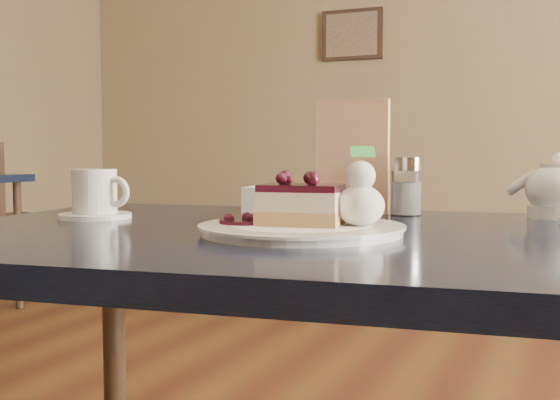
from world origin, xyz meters
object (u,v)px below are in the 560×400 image
at_px(main_table, 310,281).
at_px(dessert_plate, 301,230).
at_px(cheesecake_slice, 301,205).
at_px(coffee_set, 96,197).

height_order(main_table, dessert_plate, dessert_plate).
height_order(main_table, cheesecake_slice, cheesecake_slice).
bearing_deg(cheesecake_slice, dessert_plate, -97.12).
relative_size(dessert_plate, cheesecake_slice, 2.27).
xyz_separation_m(main_table, coffee_set, (-0.38, 0.02, 0.11)).
relative_size(main_table, coffee_set, 9.24).
bearing_deg(dessert_plate, main_table, 97.12).
bearing_deg(main_table, cheesecake_slice, -90.00).
bearing_deg(coffee_set, dessert_plate, -9.39).
xyz_separation_m(main_table, cheesecake_slice, (0.01, -0.04, 0.11)).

